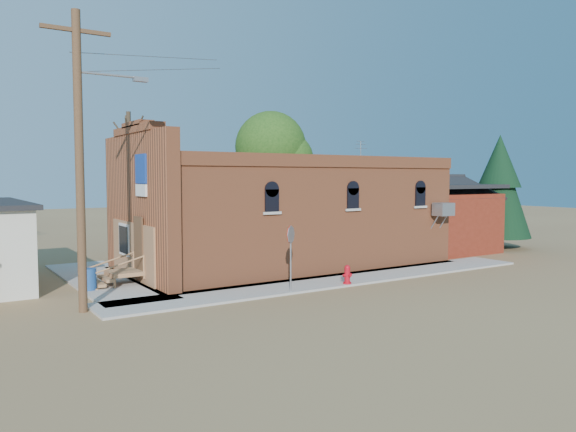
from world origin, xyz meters
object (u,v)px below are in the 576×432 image
utility_pole (81,154)px  brick_bar (281,215)px  fire_hydrant (347,275)px  trash_barrel (89,279)px  stop_sign (291,241)px

utility_pole → brick_bar: bearing=23.7°
utility_pole → fire_hydrant: 10.30m
brick_bar → trash_barrel: brick_bar is taller
trash_barrel → stop_sign: bearing=-35.2°
brick_bar → stop_sign: brick_bar is taller
brick_bar → trash_barrel: 9.24m
utility_pole → fire_hydrant: size_ratio=12.60×
utility_pole → stop_sign: bearing=-10.1°
trash_barrel → brick_bar: bearing=8.6°
trash_barrel → utility_pole: bearing=-106.0°
fire_hydrant → brick_bar: bearing=87.7°
fire_hydrant → stop_sign: (-2.55, 0.00, 1.44)m
brick_bar → fire_hydrant: bearing=-95.4°
brick_bar → stop_sign: size_ratio=7.05×
fire_hydrant → trash_barrel: bearing=156.9°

